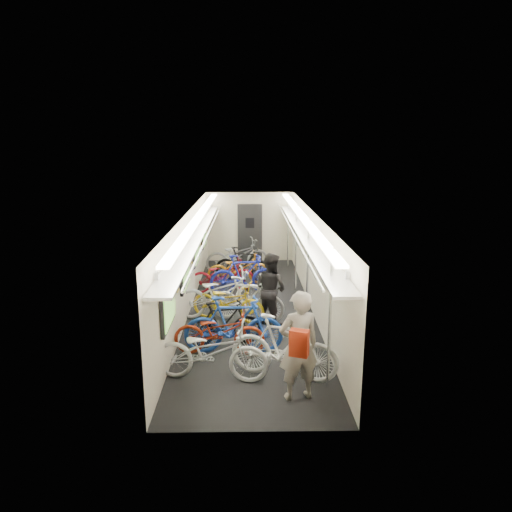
{
  "coord_description": "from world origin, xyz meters",
  "views": [
    {
      "loc": [
        -0.06,
        -10.67,
        3.91
      ],
      "look_at": [
        0.14,
        0.84,
        1.15
      ],
      "focal_mm": 32.0,
      "sensor_mm": 36.0,
      "label": 1
    }
  ],
  "objects_px": {
    "bicycle_1": "(233,325)",
    "passenger_mid": "(270,289)",
    "bicycle_0": "(211,352)",
    "backpack": "(299,343)",
    "passenger_near": "(299,346)"
  },
  "relations": [
    {
      "from": "bicycle_1",
      "to": "passenger_mid",
      "type": "height_order",
      "value": "passenger_mid"
    },
    {
      "from": "passenger_near",
      "to": "backpack",
      "type": "distance_m",
      "value": 0.85
    },
    {
      "from": "bicycle_1",
      "to": "passenger_mid",
      "type": "distance_m",
      "value": 1.75
    },
    {
      "from": "passenger_near",
      "to": "bicycle_1",
      "type": "bearing_deg",
      "value": -71.74
    },
    {
      "from": "bicycle_1",
      "to": "passenger_near",
      "type": "relative_size",
      "value": 1.08
    },
    {
      "from": "bicycle_0",
      "to": "backpack",
      "type": "bearing_deg",
      "value": -127.39
    },
    {
      "from": "passenger_near",
      "to": "backpack",
      "type": "height_order",
      "value": "passenger_near"
    },
    {
      "from": "bicycle_0",
      "to": "backpack",
      "type": "height_order",
      "value": "backpack"
    },
    {
      "from": "bicycle_0",
      "to": "passenger_mid",
      "type": "bearing_deg",
      "value": -15.77
    },
    {
      "from": "passenger_mid",
      "to": "backpack",
      "type": "bearing_deg",
      "value": 135.86
    },
    {
      "from": "bicycle_1",
      "to": "backpack",
      "type": "bearing_deg",
      "value": -157.85
    },
    {
      "from": "backpack",
      "to": "bicycle_0",
      "type": "bearing_deg",
      "value": 155.13
    },
    {
      "from": "bicycle_1",
      "to": "passenger_mid",
      "type": "relative_size",
      "value": 1.18
    },
    {
      "from": "passenger_near",
      "to": "passenger_mid",
      "type": "bearing_deg",
      "value": -99.66
    },
    {
      "from": "bicycle_0",
      "to": "passenger_near",
      "type": "bearing_deg",
      "value": -105.01
    }
  ]
}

